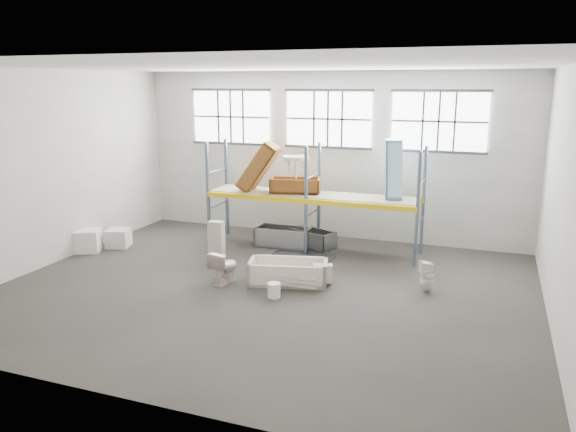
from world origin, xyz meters
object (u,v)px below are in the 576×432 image
at_px(blue_tub_upright, 394,169).
at_px(bucket, 274,290).
at_px(carton_near, 87,241).
at_px(steel_tub_left, 283,237).
at_px(bathtub_beige, 288,272).
at_px(toilet_beige, 224,267).
at_px(cistern_tall, 217,244).
at_px(toilet_white, 427,276).
at_px(rust_tub_flat, 295,185).
at_px(steel_tub_right, 313,238).

xyz_separation_m(blue_tub_upright, bucket, (-1.83, -4.15, -2.23)).
bearing_deg(blue_tub_upright, carton_near, -161.23).
xyz_separation_m(steel_tub_left, bucket, (1.22, -3.79, -0.12)).
distance_m(steel_tub_left, carton_near, 5.57).
distance_m(bathtub_beige, toilet_beige, 1.53).
distance_m(toilet_beige, cistern_tall, 1.30).
bearing_deg(cistern_tall, blue_tub_upright, 29.84).
height_order(toilet_beige, bucket, toilet_beige).
relative_size(toilet_white, bucket, 2.17).
distance_m(toilet_white, steel_tub_left, 4.88).
height_order(toilet_white, rust_tub_flat, rust_tub_flat).
height_order(toilet_beige, steel_tub_right, toilet_beige).
xyz_separation_m(bucket, carton_near, (-6.25, 1.41, 0.15)).
bearing_deg(blue_tub_upright, steel_tub_left, -173.17).
xyz_separation_m(cistern_tall, toilet_white, (5.33, 0.04, -0.24)).
height_order(rust_tub_flat, bucket, rust_tub_flat).
height_order(toilet_beige, steel_tub_left, toilet_beige).
bearing_deg(bathtub_beige, toilet_beige, -174.29).
relative_size(bathtub_beige, bucket, 5.56).
distance_m(blue_tub_upright, carton_near, 8.78).
xyz_separation_m(steel_tub_left, blue_tub_upright, (3.05, 0.37, 2.11)).
distance_m(bathtub_beige, bucket, 0.99).
height_order(bathtub_beige, bucket, bathtub_beige).
bearing_deg(bucket, blue_tub_upright, 66.23).
xyz_separation_m(cistern_tall, carton_near, (-4.05, -0.12, -0.28)).
distance_m(steel_tub_right, bucket, 4.13).
bearing_deg(bucket, bathtub_beige, 91.55).
bearing_deg(rust_tub_flat, steel_tub_right, 23.14).
bearing_deg(toilet_beige, blue_tub_upright, -123.28).
height_order(toilet_beige, cistern_tall, cistern_tall).
height_order(steel_tub_right, carton_near, carton_near).
bearing_deg(bathtub_beige, bucket, -102.08).
bearing_deg(blue_tub_upright, steel_tub_right, -178.88).
distance_m(cistern_tall, steel_tub_right, 3.15).
bearing_deg(steel_tub_left, steel_tub_right, 21.96).
bearing_deg(carton_near, blue_tub_upright, 18.77).
bearing_deg(rust_tub_flat, bathtub_beige, -73.35).
distance_m(rust_tub_flat, carton_near, 6.09).
distance_m(toilet_beige, steel_tub_left, 3.32).
bearing_deg(toilet_beige, steel_tub_right, -97.41).
distance_m(steel_tub_left, steel_tub_right, 0.86).
relative_size(steel_tub_left, rust_tub_flat, 1.11).
xyz_separation_m(toilet_white, steel_tub_right, (-3.55, 2.54, -0.12)).
bearing_deg(cistern_tall, toilet_white, -2.74).
bearing_deg(steel_tub_left, bucket, -72.14).
height_order(cistern_tall, steel_tub_right, cistern_tall).
xyz_separation_m(toilet_beige, cistern_tall, (-0.74, 1.05, 0.20)).
xyz_separation_m(cistern_tall, steel_tub_left, (0.98, 2.26, -0.31)).
relative_size(bathtub_beige, cistern_tall, 1.55).
distance_m(bathtub_beige, steel_tub_right, 3.15).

